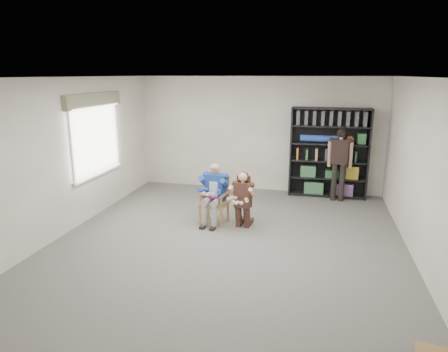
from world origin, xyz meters
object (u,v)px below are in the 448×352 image
(armchair, at_px, (214,200))
(standing_man, at_px, (339,165))
(bookshelf, at_px, (329,153))
(seated_man, at_px, (214,194))
(kneeling_woman, at_px, (243,200))

(armchair, height_order, standing_man, standing_man)
(armchair, xyz_separation_m, bookshelf, (2.17, 2.35, 0.59))
(armchair, distance_m, seated_man, 0.14)
(seated_man, relative_size, bookshelf, 0.57)
(armchair, distance_m, bookshelf, 3.25)
(bookshelf, bearing_deg, seated_man, -132.69)
(armchair, bearing_deg, standing_man, 46.98)
(bookshelf, bearing_deg, armchair, -132.69)
(bookshelf, bearing_deg, standing_man, -53.67)
(seated_man, distance_m, kneeling_woman, 0.59)
(armchair, relative_size, seated_man, 0.77)
(armchair, relative_size, standing_man, 0.55)
(armchair, height_order, kneeling_woman, kneeling_woman)
(armchair, distance_m, kneeling_woman, 0.60)
(standing_man, bearing_deg, armchair, -130.73)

